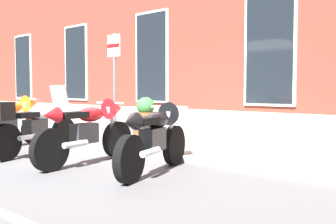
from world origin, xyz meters
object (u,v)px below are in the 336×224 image
at_px(motorcycle_black_sport, 157,134).
at_px(parking_sign, 114,72).
at_px(motorcycle_orange_sport, 11,119).
at_px(motorcycle_silver_touring, 33,126).
at_px(motorcycle_red_sport, 90,128).
at_px(barrel_planter, 146,120).

xyz_separation_m(motorcycle_black_sport, parking_sign, (-2.33, 1.19, 1.02)).
bearing_deg(parking_sign, motorcycle_orange_sport, -139.62).
bearing_deg(parking_sign, motorcycle_silver_touring, -102.67).
bearing_deg(parking_sign, motorcycle_black_sport, -27.11).
bearing_deg(motorcycle_orange_sport, parking_sign, 40.38).
distance_m(motorcycle_black_sport, parking_sign, 2.80).
distance_m(motorcycle_silver_touring, motorcycle_red_sport, 1.43).
relative_size(motorcycle_red_sport, parking_sign, 0.95).
height_order(motorcycle_orange_sport, barrel_planter, motorcycle_orange_sport).
relative_size(motorcycle_orange_sport, parking_sign, 0.87).
bearing_deg(motorcycle_red_sport, motorcycle_orange_sport, -179.80).
bearing_deg(barrel_planter, motorcycle_red_sport, -66.25).
bearing_deg(motorcycle_orange_sport, motorcycle_silver_touring, -9.75).
relative_size(motorcycle_red_sport, barrel_planter, 2.30).
bearing_deg(motorcycle_orange_sport, barrel_planter, 53.28).
height_order(motorcycle_red_sport, barrel_planter, motorcycle_red_sport).
distance_m(motorcycle_orange_sport, motorcycle_black_sport, 3.99).
xyz_separation_m(motorcycle_silver_touring, motorcycle_red_sport, (1.41, 0.23, 0.03)).
xyz_separation_m(motorcycle_orange_sport, barrel_planter, (1.70, 2.28, -0.07)).
distance_m(motorcycle_orange_sport, motorcycle_silver_touring, 1.31).
distance_m(motorcycle_orange_sport, barrel_planter, 2.85).
bearing_deg(motorcycle_black_sport, motorcycle_silver_touring, -170.62).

